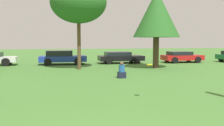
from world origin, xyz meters
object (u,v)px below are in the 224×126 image
at_px(tree_2, 157,14).
at_px(tree_1, 79,2).
at_px(parked_car_blue, 62,57).
at_px(bystander_sitting, 122,71).
at_px(parked_car_red, 181,57).
at_px(parked_car_black, 120,57).
at_px(frisbee, 150,65).

bearing_deg(tree_2, tree_1, 177.83).
bearing_deg(parked_car_blue, bystander_sitting, -70.01).
distance_m(tree_1, parked_car_red, 12.04).
height_order(bystander_sitting, parked_car_blue, parked_car_blue).
bearing_deg(parked_car_black, tree_1, -135.68).
xyz_separation_m(bystander_sitting, tree_1, (-2.21, 4.86, 4.69)).
bearing_deg(tree_2, parked_car_blue, 149.42).
distance_m(bystander_sitting, parked_car_black, 9.41).
distance_m(bystander_sitting, tree_2, 7.21).
bearing_deg(parked_car_black, parked_car_red, -5.25).
height_order(frisbee, tree_1, tree_1).
relative_size(frisbee, bystander_sitting, 0.23).
bearing_deg(tree_2, bystander_sitting, -130.19).
xyz_separation_m(frisbee, parked_car_red, (8.48, 14.27, -0.74)).
xyz_separation_m(frisbee, bystander_sitting, (0.24, 5.48, -0.95)).
bearing_deg(bystander_sitting, parked_car_red, 46.82).
xyz_separation_m(parked_car_black, parked_car_red, (6.26, -0.40, -0.01)).
bearing_deg(bystander_sitting, parked_car_blue, 111.54).
distance_m(tree_1, parked_car_blue, 6.23).
relative_size(tree_1, tree_2, 1.08).
distance_m(bystander_sitting, parked_car_red, 12.05).
height_order(frisbee, parked_car_red, frisbee).
bearing_deg(tree_1, parked_car_blue, 107.97).
distance_m(tree_2, parked_car_red, 7.06).
distance_m(bystander_sitting, tree_1, 7.11).
bearing_deg(tree_2, frisbee, -112.30).
relative_size(tree_1, parked_car_black, 1.53).
bearing_deg(parked_car_red, frisbee, -122.29).
bearing_deg(frisbee, parked_car_black, 81.39).
distance_m(bystander_sitting, parked_car_blue, 9.74).
height_order(tree_1, parked_car_blue, tree_1).
bearing_deg(frisbee, tree_2, 67.70).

